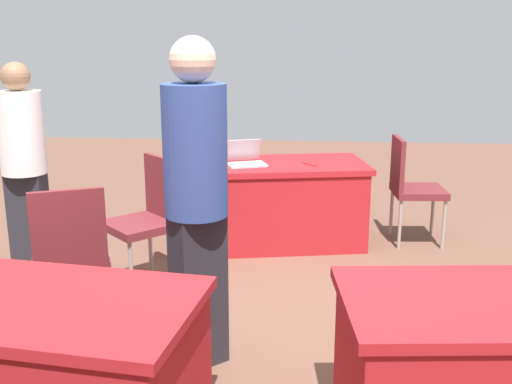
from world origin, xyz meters
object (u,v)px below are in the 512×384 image
yarn_ball (208,155)px  scissors_red (310,164)px  table_mid_right (512,375)px  laptop_silver (245,160)px  chair_tucked_right (148,214)px  person_attendee_standing (196,189)px  table_back_left (37,375)px  table_foreground (268,203)px  person_organiser (24,159)px  chair_aisle (70,251)px  chair_near_front (411,183)px

yarn_ball → scissors_red: 0.90m
table_mid_right → laptop_silver: bearing=-61.2°
chair_tucked_right → person_attendee_standing: person_attendee_standing is taller
table_back_left → person_attendee_standing: bearing=-126.0°
table_foreground → person_attendee_standing: (0.25, 2.08, 0.65)m
person_organiser → yarn_ball: 1.54m
laptop_silver → chair_aisle: bearing=43.8°
person_organiser → table_back_left: bearing=114.1°
table_mid_right → person_organiser: size_ratio=0.98×
table_mid_right → table_foreground: bearing=-65.1°
table_back_left → person_organiser: size_ratio=0.93×
table_back_left → yarn_ball: 2.97m
chair_aisle → scissors_red: 2.33m
chair_near_front → person_attendee_standing: size_ratio=0.52×
chair_aisle → scissors_red: chair_aisle is taller
table_back_left → chair_tucked_right: bearing=-90.6°
table_back_left → laptop_silver: laptop_silver is taller
table_foreground → table_back_left: (0.83, 2.88, 0.00)m
table_back_left → person_attendee_standing: (-0.58, -0.80, 0.65)m
chair_near_front → yarn_ball: 1.82m
chair_near_front → yarn_ball: bearing=-90.6°
chair_near_front → person_organiser: (3.08, 0.94, 0.36)m
table_mid_right → person_attendee_standing: 1.76m
table_foreground → scissors_red: bearing=174.5°
chair_near_front → person_attendee_standing: 2.72m
table_mid_right → person_organiser: bearing=-31.8°
chair_near_front → scissors_red: (0.90, 0.17, 0.19)m
table_foreground → table_mid_right: same height
table_back_left → chair_aisle: (0.23, -1.02, 0.20)m
person_attendee_standing → table_back_left: bearing=12.5°
chair_aisle → yarn_ball: (-0.53, -1.91, 0.23)m
chair_aisle → person_attendee_standing: bearing=-39.1°
chair_aisle → chair_near_front: bearing=16.6°
person_attendee_standing → person_organiser: 2.03m
chair_tucked_right → person_organiser: person_organiser is taller
table_back_left → person_organiser: person_organiser is taller
table_foreground → person_organiser: bearing=23.8°
chair_tucked_right → laptop_silver: bearing=-78.4°
table_mid_right → table_back_left: 2.09m
table_foreground → laptop_silver: laptop_silver is taller
table_mid_right → laptop_silver: 3.03m
person_attendee_standing → yarn_ball: person_attendee_standing is taller
table_foreground → chair_tucked_right: (0.81, 1.03, 0.19)m
table_mid_right → yarn_ball: bearing=-57.0°
table_back_left → chair_tucked_right: (-0.02, -1.85, 0.19)m
chair_aisle → yarn_ball: size_ratio=8.43×
chair_near_front → chair_aisle: bearing=-52.9°
table_foreground → person_attendee_standing: 2.20m
table_foreground → chair_aisle: (1.06, 1.86, 0.20)m
person_attendee_standing → laptop_silver: size_ratio=4.56×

